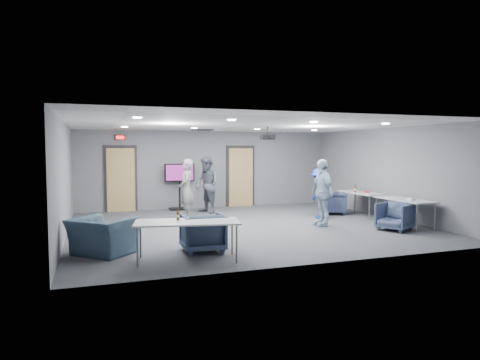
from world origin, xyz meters
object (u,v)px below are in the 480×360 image
object	(u,v)px
person_a	(186,190)
bottle_front	(178,216)
table_right_b	(404,201)
bottle_right	(355,189)
person_d	(320,193)
chair_front_a	(203,232)
table_front_left	(187,223)
tv_stand	(180,184)
person_b	(207,185)
chair_right_c	(395,217)
chair_right_a	(333,203)
projector	(268,137)
table_right_a	(362,194)
chair_front_b	(102,236)
person_c	(322,193)

from	to	relation	value
person_a	bottle_front	bearing A→B (deg)	-3.47
person_a	table_right_b	size ratio (longest dim) A/B	1.01
bottle_right	person_d	bearing A→B (deg)	-176.00
chair_front_a	table_front_left	xyz separation A→B (m)	(-0.44, -0.60, 0.30)
table_front_left	tv_stand	xyz separation A→B (m)	(1.17, 6.75, 0.20)
person_a	person_b	size ratio (longest dim) A/B	0.97
table_front_left	bottle_right	xyz separation A→B (m)	(6.06, 3.62, 0.14)
chair_right_c	table_front_left	world-z (taller)	table_front_left
person_d	bottle_front	xyz separation A→B (m)	(-4.89, -3.34, 0.06)
person_a	chair_right_a	xyz separation A→B (m)	(4.66, -0.36, -0.54)
chair_right_a	table_right_b	distance (m)	2.63
chair_right_c	table_right_b	xyz separation A→B (m)	(0.65, 0.44, 0.33)
tv_stand	projector	size ratio (longest dim) A/B	3.86
table_right_a	tv_stand	xyz separation A→B (m)	(-5.08, 3.20, 0.21)
bottle_right	projector	distance (m)	3.42
table_front_left	chair_front_b	bearing A→B (deg)	156.60
person_d	chair_front_b	world-z (taller)	person_d
bottle_front	bottle_right	world-z (taller)	bottle_right
chair_right_a	table_front_left	size ratio (longest dim) A/B	0.39
chair_right_a	projector	size ratio (longest dim) A/B	1.91
person_b	bottle_right	size ratio (longest dim) A/B	6.68
bottle_right	bottle_front	bearing A→B (deg)	-150.99
person_b	bottle_right	xyz separation A→B (m)	(4.21, -2.03, -0.08)
table_front_left	bottle_front	size ratio (longest dim) A/B	9.11
table_right_a	tv_stand	world-z (taller)	tv_stand
bottle_front	person_c	bearing A→B (deg)	27.15
person_d	tv_stand	bearing A→B (deg)	-120.88
chair_front_a	table_right_b	distance (m)	5.91
table_right_b	table_front_left	xyz separation A→B (m)	(-6.25, -1.64, 0.00)
person_a	table_right_b	world-z (taller)	person_a
person_c	projector	size ratio (longest dim) A/B	4.40
table_right_b	chair_right_a	bearing A→B (deg)	14.45
chair_right_c	person_a	bearing A→B (deg)	-151.77
chair_front_b	projector	bearing A→B (deg)	-108.32
bottle_front	person_b	bearing A→B (deg)	70.04
chair_right_a	person_c	bearing A→B (deg)	-14.60
bottle_front	tv_stand	distance (m)	6.69
chair_front_a	tv_stand	world-z (taller)	tv_stand
person_c	chair_right_c	world-z (taller)	person_c
person_d	chair_front_b	distance (m)	6.74
chair_front_a	bottle_front	xyz separation A→B (m)	(-0.57, -0.41, 0.42)
person_b	person_c	xyz separation A→B (m)	(2.35, -3.25, -0.02)
person_a	table_right_a	world-z (taller)	person_a
person_a	table_right_a	distance (m)	5.41
tv_stand	chair_front_a	bearing A→B (deg)	-96.81
bottle_front	tv_stand	xyz separation A→B (m)	(1.31, 6.56, 0.08)
person_a	table_front_left	bearing A→B (deg)	-1.28
person_a	person_c	size ratio (longest dim) A/B	0.99
table_front_left	chair_right_c	bearing A→B (deg)	22.84
person_d	bottle_front	bearing A→B (deg)	-44.63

